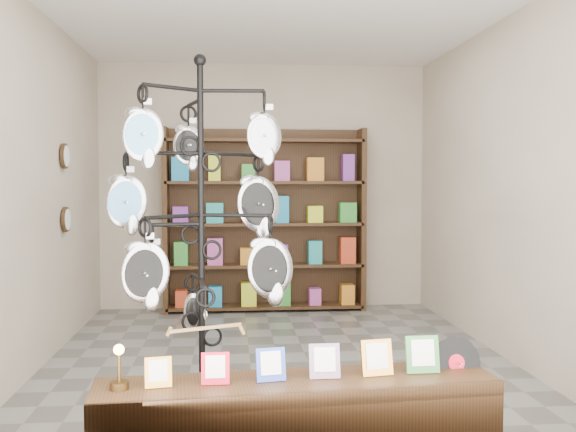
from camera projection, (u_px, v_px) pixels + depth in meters
name	position (u px, v px, depth m)	size (l,w,h in m)	color
ground	(279.00, 362.00, 5.52)	(5.00, 5.00, 0.00)	slate
room_envelope	(279.00, 147.00, 5.42)	(5.00, 5.00, 5.00)	#C0B09B
display_tree	(201.00, 216.00, 3.93)	(1.22, 1.21, 2.33)	black
front_shelf	(298.00, 427.00, 3.38)	(2.14, 0.61, 0.74)	black
back_shelving	(265.00, 226.00, 7.75)	(2.42, 0.36, 2.20)	black
wall_clocks	(65.00, 188.00, 6.06)	(0.03, 0.24, 0.84)	black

